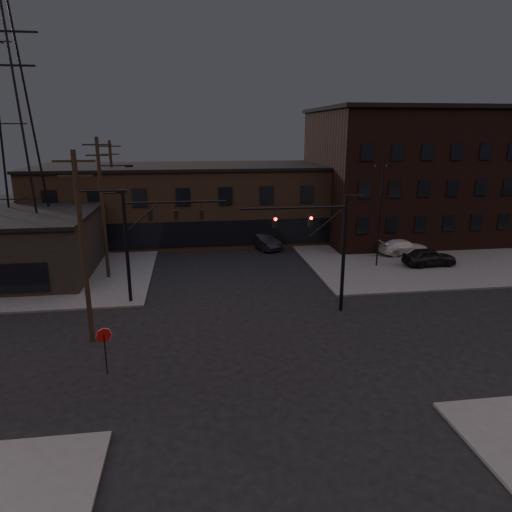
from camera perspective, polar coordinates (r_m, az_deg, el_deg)
The scene contains 17 objects.
ground at distance 26.75m, azimuth 0.11°, elevation -11.14°, with size 140.00×140.00×0.00m, color black.
sidewalk_ne at distance 53.62m, azimuth 20.43°, elevation 1.63°, with size 30.00×30.00×0.15m, color #474744.
sidewalk_nw at distance 50.72m, azimuth -29.34°, elevation -0.15°, with size 30.00×30.00×0.15m, color #474744.
building_row at distance 52.40m, azimuth -4.32°, elevation 6.64°, with size 40.00×12.00×8.00m, color #4A3627.
building_right at distance 56.03m, azimuth 19.16°, elevation 9.51°, with size 22.00×16.00×14.00m, color black.
traffic_signal_near at distance 30.34m, azimuth 8.94°, elevation 1.84°, with size 7.12×0.24×8.00m.
traffic_signal_far at distance 32.59m, azimuth -13.74°, elevation 2.67°, with size 7.12×0.24×8.00m.
stop_sign at distance 24.36m, azimuth -18.44°, elevation -9.96°, with size 0.72×0.33×2.48m.
utility_pole_near at distance 27.06m, azimuth -20.73°, elevation 1.40°, with size 3.70×0.28×11.00m.
utility_pole_mid at distance 38.76m, azimuth -18.55°, elevation 5.97°, with size 3.70×0.28×11.50m.
utility_pole_far at distance 50.70m, azimuth -17.40°, elevation 7.73°, with size 2.20×0.28×11.00m.
transmission_tower at distance 44.15m, azimuth -28.37°, elevation 14.35°, with size 7.00×7.00×25.00m, color black, non-canonical shape.
lot_light_a at distance 41.61m, azimuth 15.32°, elevation 5.96°, with size 1.50×0.28×9.14m.
lot_light_b at distance 48.65m, azimuth 19.55°, elevation 6.92°, with size 1.50×0.28×9.14m.
parked_car_lot_a at distance 43.98m, azimuth 20.84°, elevation -0.10°, with size 1.90×4.72×1.61m, color black.
parked_car_lot_b at distance 47.22m, azimuth 17.98°, elevation 1.07°, with size 2.02×4.97×1.44m, color silver.
car_crossing at distance 47.77m, azimuth 0.79°, elevation 1.97°, with size 1.80×5.15×1.70m, color black.
Camera 1 is at (-3.44, -23.68, 11.96)m, focal length 32.00 mm.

